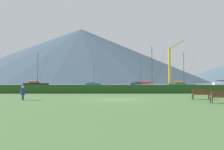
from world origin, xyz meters
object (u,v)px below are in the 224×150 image
(park_bench_near_path, at_px, (201,94))
(person_seated_viewer, at_px, (23,92))
(park_bench_under_tree, at_px, (223,96))
(sailboat_slip_3, at_px, (150,86))
(sailboat_slip_5, at_px, (93,84))
(sailboat_slip_1, at_px, (182,86))
(sailboat_slip_4, at_px, (140,84))
(dock_crane, at_px, (170,69))
(sailboat_slip_7, at_px, (36,85))

(park_bench_near_path, bearing_deg, person_seated_viewer, -175.15)
(park_bench_near_path, height_order, park_bench_under_tree, same)
(sailboat_slip_3, bearing_deg, sailboat_slip_5, 120.77)
(sailboat_slip_3, bearing_deg, sailboat_slip_1, 57.03)
(sailboat_slip_4, bearing_deg, park_bench_near_path, -74.42)
(sailboat_slip_3, distance_m, person_seated_viewer, 33.69)
(sailboat_slip_1, bearing_deg, park_bench_near_path, -95.28)
(park_bench_near_path, xyz_separation_m, park_bench_under_tree, (0.19, -3.63, 0.00))
(sailboat_slip_5, bearing_deg, sailboat_slip_3, -69.06)
(dock_crane, bearing_deg, park_bench_under_tree, -101.32)
(park_bench_under_tree, bearing_deg, sailboat_slip_7, 119.27)
(sailboat_slip_3, height_order, sailboat_slip_5, sailboat_slip_5)
(sailboat_slip_7, bearing_deg, sailboat_slip_5, 78.02)
(sailboat_slip_5, bearing_deg, park_bench_near_path, -74.77)
(sailboat_slip_7, relative_size, dock_crane, 0.59)
(sailboat_slip_3, xyz_separation_m, sailboat_slip_4, (4.05, 50.03, 0.10))
(sailboat_slip_5, height_order, park_bench_near_path, sailboat_slip_5)
(sailboat_slip_4, distance_m, dock_crane, 14.86)
(sailboat_slip_4, height_order, park_bench_under_tree, sailboat_slip_4)
(sailboat_slip_4, relative_size, person_seated_viewer, 8.93)
(sailboat_slip_3, distance_m, sailboat_slip_7, 37.12)
(park_bench_near_path, bearing_deg, sailboat_slip_3, 91.95)
(sailboat_slip_4, xyz_separation_m, park_bench_near_path, (-4.35, -79.10, -0.15))
(person_seated_viewer, xyz_separation_m, dock_crane, (30.60, 70.99, 5.59))
(park_bench_under_tree, relative_size, dock_crane, 0.10)
(sailboat_slip_4, height_order, dock_crane, dock_crane)
(sailboat_slip_3, relative_size, park_bench_under_tree, 5.09)
(park_bench_under_tree, bearing_deg, dock_crane, 78.54)
(sailboat_slip_3, relative_size, person_seated_viewer, 7.21)
(sailboat_slip_1, height_order, sailboat_slip_7, sailboat_slip_7)
(sailboat_slip_1, height_order, park_bench_near_path, sailboat_slip_1)
(sailboat_slip_1, bearing_deg, sailboat_slip_7, 171.66)
(sailboat_slip_1, bearing_deg, person_seated_viewer, -114.29)
(park_bench_under_tree, bearing_deg, sailboat_slip_1, 76.90)
(sailboat_slip_7, distance_m, person_seated_viewer, 52.93)
(sailboat_slip_3, distance_m, sailboat_slip_5, 56.63)
(sailboat_slip_7, height_order, park_bench_near_path, sailboat_slip_7)
(sailboat_slip_5, bearing_deg, sailboat_slip_1, -56.42)
(sailboat_slip_1, relative_size, sailboat_slip_5, 0.92)
(dock_crane, bearing_deg, park_bench_near_path, -102.03)
(sailboat_slip_7, distance_m, park_bench_under_tree, 61.86)
(park_bench_under_tree, bearing_deg, sailboat_slip_4, 86.98)
(sailboat_slip_4, xyz_separation_m, sailboat_slip_5, (-19.93, 4.33, -0.08))
(person_seated_viewer, relative_size, dock_crane, 0.07)
(person_seated_viewer, bearing_deg, dock_crane, 55.47)
(dock_crane, bearing_deg, person_seated_viewer, -113.32)
(sailboat_slip_4, distance_m, park_bench_under_tree, 82.83)
(person_seated_viewer, bearing_deg, sailboat_slip_1, 45.35)
(park_bench_near_path, bearing_deg, dock_crane, 80.52)
(park_bench_near_path, height_order, person_seated_viewer, person_seated_viewer)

